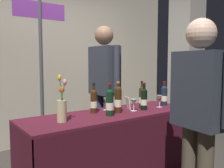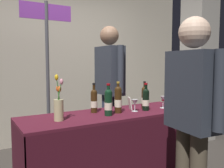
{
  "view_description": "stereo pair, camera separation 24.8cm",
  "coord_description": "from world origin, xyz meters",
  "px_view_note": "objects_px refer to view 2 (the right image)",
  "views": [
    {
      "loc": [
        -1.47,
        -1.98,
        1.29
      ],
      "look_at": [
        0.0,
        0.0,
        1.08
      ],
      "focal_mm": 38.97,
      "sensor_mm": 36.0,
      "label": 1
    },
    {
      "loc": [
        -1.27,
        -2.12,
        1.29
      ],
      "look_at": [
        0.0,
        0.0,
        1.08
      ],
      "focal_mm": 38.97,
      "sensor_mm": 36.0,
      "label": 2
    }
  ],
  "objects_px": {
    "featured_wine_bottle": "(118,99)",
    "concrete_pillar": "(199,42)",
    "flower_vase": "(59,106)",
    "wine_glass_mid": "(135,103)",
    "display_bottle_0": "(94,100)",
    "taster_foreground_right": "(192,108)",
    "tasting_table": "(112,136)",
    "wine_glass_near_vendor": "(108,101)",
    "booth_signpost": "(47,60)",
    "wine_glass_near_taster": "(163,99)",
    "vendor_presenter": "(109,80)"
  },
  "relations": [
    {
      "from": "tasting_table",
      "to": "display_bottle_0",
      "type": "height_order",
      "value": "display_bottle_0"
    },
    {
      "from": "wine_glass_near_vendor",
      "to": "display_bottle_0",
      "type": "bearing_deg",
      "value": -164.46
    },
    {
      "from": "featured_wine_bottle",
      "to": "booth_signpost",
      "type": "relative_size",
      "value": 0.16
    },
    {
      "from": "display_bottle_0",
      "to": "wine_glass_mid",
      "type": "bearing_deg",
      "value": -22.3
    },
    {
      "from": "featured_wine_bottle",
      "to": "taster_foreground_right",
      "type": "relative_size",
      "value": 0.2
    },
    {
      "from": "booth_signpost",
      "to": "taster_foreground_right",
      "type": "bearing_deg",
      "value": -74.08
    },
    {
      "from": "flower_vase",
      "to": "taster_foreground_right",
      "type": "height_order",
      "value": "taster_foreground_right"
    },
    {
      "from": "tasting_table",
      "to": "booth_signpost",
      "type": "height_order",
      "value": "booth_signpost"
    },
    {
      "from": "concrete_pillar",
      "to": "booth_signpost",
      "type": "bearing_deg",
      "value": 173.74
    },
    {
      "from": "featured_wine_bottle",
      "to": "wine_glass_mid",
      "type": "xyz_separation_m",
      "value": [
        0.2,
        -0.02,
        -0.05
      ]
    },
    {
      "from": "display_bottle_0",
      "to": "wine_glass_mid",
      "type": "relative_size",
      "value": 2.41
    },
    {
      "from": "booth_signpost",
      "to": "vendor_presenter",
      "type": "bearing_deg",
      "value": -22.69
    },
    {
      "from": "tasting_table",
      "to": "flower_vase",
      "type": "relative_size",
      "value": 4.5
    },
    {
      "from": "wine_glass_near_vendor",
      "to": "wine_glass_mid",
      "type": "height_order",
      "value": "wine_glass_near_vendor"
    },
    {
      "from": "featured_wine_bottle",
      "to": "wine_glass_near_vendor",
      "type": "xyz_separation_m",
      "value": [
        -0.01,
        0.2,
        -0.05
      ]
    },
    {
      "from": "wine_glass_mid",
      "to": "taster_foreground_right",
      "type": "relative_size",
      "value": 0.08
    },
    {
      "from": "display_bottle_0",
      "to": "tasting_table",
      "type": "bearing_deg",
      "value": -36.35
    },
    {
      "from": "wine_glass_mid",
      "to": "booth_signpost",
      "type": "relative_size",
      "value": 0.06
    },
    {
      "from": "flower_vase",
      "to": "wine_glass_mid",
      "type": "bearing_deg",
      "value": -0.46
    },
    {
      "from": "wine_glass_near_taster",
      "to": "flower_vase",
      "type": "height_order",
      "value": "flower_vase"
    },
    {
      "from": "booth_signpost",
      "to": "wine_glass_near_taster",
      "type": "bearing_deg",
      "value": -43.39
    },
    {
      "from": "booth_signpost",
      "to": "concrete_pillar",
      "type": "bearing_deg",
      "value": -6.26
    },
    {
      "from": "tasting_table",
      "to": "wine_glass_near_taster",
      "type": "height_order",
      "value": "wine_glass_near_taster"
    },
    {
      "from": "flower_vase",
      "to": "wine_glass_near_vendor",
      "type": "bearing_deg",
      "value": 18.8
    },
    {
      "from": "wine_glass_near_taster",
      "to": "wine_glass_mid",
      "type": "bearing_deg",
      "value": 178.25
    },
    {
      "from": "wine_glass_near_taster",
      "to": "taster_foreground_right",
      "type": "xyz_separation_m",
      "value": [
        -0.51,
        -0.86,
        0.09
      ]
    },
    {
      "from": "display_bottle_0",
      "to": "taster_foreground_right",
      "type": "bearing_deg",
      "value": -74.91
    },
    {
      "from": "tasting_table",
      "to": "taster_foreground_right",
      "type": "height_order",
      "value": "taster_foreground_right"
    },
    {
      "from": "tasting_table",
      "to": "display_bottle_0",
      "type": "bearing_deg",
      "value": 143.65
    },
    {
      "from": "taster_foreground_right",
      "to": "wine_glass_mid",
      "type": "bearing_deg",
      "value": -1.54
    },
    {
      "from": "wine_glass_near_vendor",
      "to": "concrete_pillar",
      "type": "bearing_deg",
      "value": 13.25
    },
    {
      "from": "display_bottle_0",
      "to": "wine_glass_near_vendor",
      "type": "height_order",
      "value": "display_bottle_0"
    },
    {
      "from": "wine_glass_near_taster",
      "to": "concrete_pillar",
      "type": "bearing_deg",
      "value": 26.31
    },
    {
      "from": "display_bottle_0",
      "to": "taster_foreground_right",
      "type": "distance_m",
      "value": 1.08
    },
    {
      "from": "wine_glass_near_taster",
      "to": "vendor_presenter",
      "type": "distance_m",
      "value": 0.77
    },
    {
      "from": "wine_glass_mid",
      "to": "flower_vase",
      "type": "height_order",
      "value": "flower_vase"
    },
    {
      "from": "wine_glass_near_vendor",
      "to": "booth_signpost",
      "type": "xyz_separation_m",
      "value": [
        -0.44,
        0.75,
        0.45
      ]
    },
    {
      "from": "vendor_presenter",
      "to": "taster_foreground_right",
      "type": "distance_m",
      "value": 1.55
    },
    {
      "from": "wine_glass_mid",
      "to": "booth_signpost",
      "type": "height_order",
      "value": "booth_signpost"
    },
    {
      "from": "wine_glass_near_vendor",
      "to": "wine_glass_near_taster",
      "type": "distance_m",
      "value": 0.64
    },
    {
      "from": "concrete_pillar",
      "to": "booth_signpost",
      "type": "distance_m",
      "value": 2.51
    },
    {
      "from": "concrete_pillar",
      "to": "wine_glass_near_taster",
      "type": "height_order",
      "value": "concrete_pillar"
    },
    {
      "from": "tasting_table",
      "to": "wine_glass_near_vendor",
      "type": "relative_size",
      "value": 14.01
    },
    {
      "from": "featured_wine_bottle",
      "to": "concrete_pillar",
      "type": "bearing_deg",
      "value": 18.45
    },
    {
      "from": "wine_glass_mid",
      "to": "taster_foreground_right",
      "type": "bearing_deg",
      "value": -98.04
    },
    {
      "from": "display_bottle_0",
      "to": "wine_glass_mid",
      "type": "distance_m",
      "value": 0.44
    },
    {
      "from": "vendor_presenter",
      "to": "booth_signpost",
      "type": "xyz_separation_m",
      "value": [
        -0.72,
        0.3,
        0.25
      ]
    },
    {
      "from": "tasting_table",
      "to": "wine_glass_near_vendor",
      "type": "height_order",
      "value": "wine_glass_near_vendor"
    },
    {
      "from": "vendor_presenter",
      "to": "wine_glass_near_taster",
      "type": "bearing_deg",
      "value": 25.37
    },
    {
      "from": "tasting_table",
      "to": "concrete_pillar",
      "type": "bearing_deg",
      "value": 17.24
    }
  ]
}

